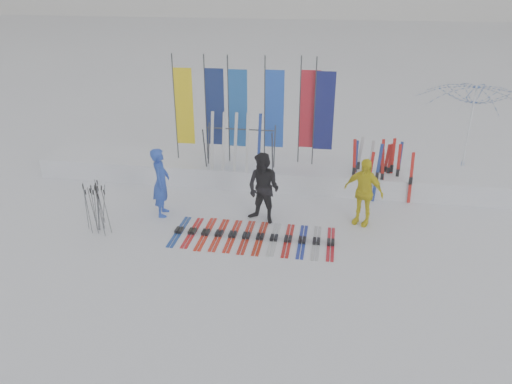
% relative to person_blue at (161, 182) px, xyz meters
% --- Properties ---
extents(ground, '(120.00, 120.00, 0.00)m').
position_rel_person_blue_xyz_m(ground, '(2.38, -1.97, -0.93)').
color(ground, white).
rests_on(ground, ground).
extents(snow_bank, '(14.00, 1.60, 0.60)m').
position_rel_person_blue_xyz_m(snow_bank, '(2.38, 2.63, -0.63)').
color(snow_bank, white).
rests_on(snow_bank, ground).
extents(person_blue, '(0.55, 0.74, 1.86)m').
position_rel_person_blue_xyz_m(person_blue, '(0.00, 0.00, 0.00)').
color(person_blue, '#2044BB').
rests_on(person_blue, ground).
extents(person_black, '(1.10, 0.99, 1.85)m').
position_rel_person_blue_xyz_m(person_black, '(2.70, 0.03, -0.00)').
color(person_black, black).
rests_on(person_black, ground).
extents(person_yellow, '(1.13, 0.83, 1.77)m').
position_rel_person_blue_xyz_m(person_yellow, '(5.21, 0.34, -0.04)').
color(person_yellow, yellow).
rests_on(person_yellow, ground).
extents(tent_canopy, '(4.31, 4.35, 3.03)m').
position_rel_person_blue_xyz_m(tent_canopy, '(8.42, 4.06, 0.59)').
color(tent_canopy, white).
rests_on(tent_canopy, ground).
extents(ski_row, '(3.93, 1.70, 0.07)m').
position_rel_person_blue_xyz_m(ski_row, '(2.60, -0.89, -0.89)').
color(ski_row, '#153B95').
rests_on(ski_row, ground).
extents(pole_cluster, '(0.69, 0.70, 1.26)m').
position_rel_person_blue_xyz_m(pole_cluster, '(-1.29, -1.11, -0.32)').
color(pole_cluster, '#595B60').
rests_on(pole_cluster, ground).
extents(feather_flags, '(4.75, 0.28, 3.20)m').
position_rel_person_blue_xyz_m(feather_flags, '(2.06, 2.80, 1.32)').
color(feather_flags, '#383A3F').
rests_on(feather_flags, ground).
extents(ski_rack, '(2.04, 0.80, 1.23)m').
position_rel_person_blue_xyz_m(ski_rack, '(1.66, 2.23, 0.46)').
color(ski_rack, '#383A3F').
rests_on(ski_rack, ground).
extents(upright_skis, '(1.63, 1.00, 1.70)m').
position_rel_person_blue_xyz_m(upright_skis, '(5.74, 2.28, -0.14)').
color(upright_skis, red).
rests_on(upright_skis, ground).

